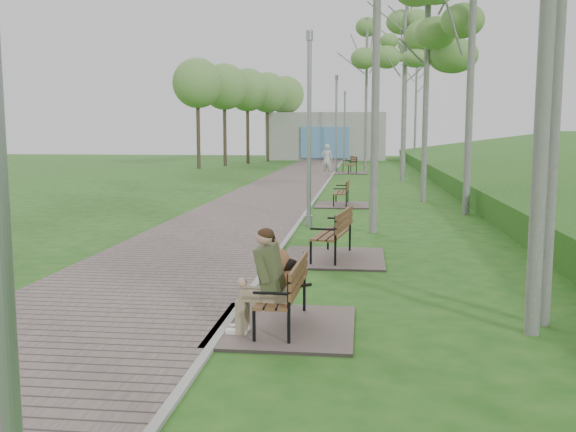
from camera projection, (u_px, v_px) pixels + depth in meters
name	position (u px, v px, depth m)	size (l,w,h in m)	color
ground	(163.00, 417.00, 5.45)	(120.00, 120.00, 0.00)	#1D5516
walkway	(281.00, 189.00, 26.82)	(3.50, 67.00, 0.04)	#635550
kerb	(322.00, 189.00, 26.62)	(0.10, 67.00, 0.05)	#999993
building_north	(327.00, 136.00, 55.55)	(10.00, 5.20, 4.00)	#9E9E99
bench_main	(276.00, 296.00, 7.83)	(1.72, 1.91, 1.50)	#635550
bench_second	(332.00, 248.00, 12.19)	(1.92, 2.14, 1.18)	#635550
bench_third	(341.00, 200.00, 20.97)	(1.72, 1.91, 1.06)	#635550
bench_far	(350.00, 169.00, 37.22)	(1.99, 2.22, 1.22)	#635550
lamp_post_second	(309.00, 137.00, 16.11)	(0.19, 0.19, 4.88)	gray
lamp_post_third	(336.00, 127.00, 37.89)	(0.22, 0.22, 5.68)	gray
lamp_post_far	(345.00, 129.00, 50.44)	(0.21, 0.21, 5.54)	gray
pedestrian_near	(327.00, 160.00, 35.05)	(0.63, 0.42, 1.74)	beige
birch_mid_c	(428.00, 19.00, 21.34)	(2.54, 2.54, 7.80)	silver
birch_far_a	(405.00, 43.00, 30.22)	(2.39, 2.39, 8.32)	silver
birch_far_b	(367.00, 47.00, 37.02)	(2.55, 2.55, 9.27)	silver
birch_far_c	(407.00, 17.00, 35.55)	(2.74, 2.74, 11.08)	silver
birch_distant_b	(417.00, 64.00, 53.27)	(2.61, 2.61, 10.17)	silver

